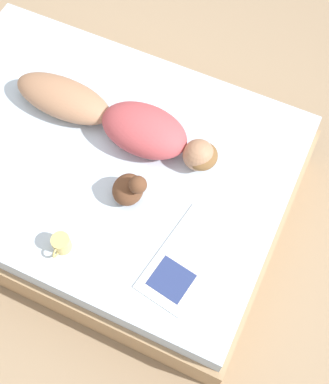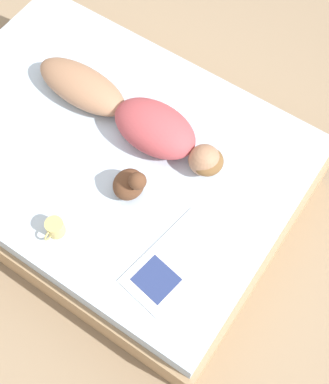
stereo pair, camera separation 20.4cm
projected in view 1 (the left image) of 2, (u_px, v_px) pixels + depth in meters
name	position (u px, v px, depth m)	size (l,w,h in m)	color
ground_plane	(105.00, 194.00, 3.43)	(12.00, 12.00, 0.00)	#9E8466
bed	(101.00, 175.00, 3.21)	(1.60, 2.21, 0.50)	tan
person	(118.00, 120.00, 2.97)	(0.33, 1.26, 0.21)	#A37556
open_magazine	(186.00, 259.00, 2.70)	(0.59, 0.36, 0.01)	white
coffee_mug	(61.00, 243.00, 2.69)	(0.13, 0.10, 0.10)	tan
plush_toy	(129.00, 189.00, 2.78)	(0.18, 0.19, 0.23)	brown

